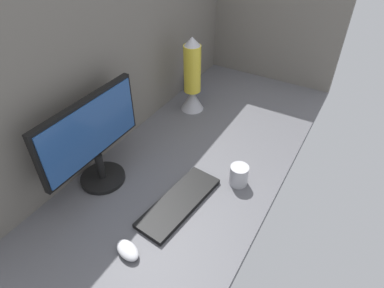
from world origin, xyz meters
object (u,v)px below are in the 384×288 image
Objects in this scene: mug_steel at (239,175)px; mug_ceramic_blue at (194,83)px; keyboard at (179,202)px; mouse at (128,250)px; lava_lamp at (192,81)px; monitor at (93,138)px.

mug_steel is 78.42cm from mug_ceramic_blue.
mug_ceramic_blue is (78.85, 38.84, 3.82)cm from keyboard.
keyboard is 26.71cm from mouse.
mouse is 0.24× the size of lava_lamp.
mug_steel reaches higher than mouse.
mouse is at bearing -163.24° from lava_lamp.
mouse reaches higher than keyboard.
keyboard is 69.44cm from lava_lamp.
lava_lamp is (39.24, 44.40, 12.25)cm from mug_steel.
mug_ceramic_blue reaches higher than keyboard.
lava_lamp is at bearing 48.53° from mug_steel.
mug_steel is at bearing -28.21° from keyboard.
lava_lamp is at bearing 32.12° from keyboard.
monitor is 4.62× the size of mug_ceramic_blue.
monitor is 40.43cm from keyboard.
lava_lamp reaches higher than mug_steel.
monitor is 5.43× the size of mug_steel.
mug_steel is at bearing -62.19° from monitor.
mug_steel is (48.07, -18.11, 2.63)cm from mouse.
mug_ceramic_blue is (105.34, 35.47, 3.12)cm from mouse.
mug_ceramic_blue is at bearing 43.10° from mug_steel.
keyboard is at bearing -154.01° from lava_lamp.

